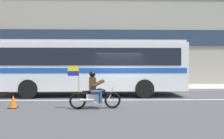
{
  "coord_description": "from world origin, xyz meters",
  "views": [
    {
      "loc": [
        -0.68,
        -11.48,
        1.8
      ],
      "look_at": [
        -0.41,
        -0.61,
        1.59
      ],
      "focal_mm": 33.69,
      "sensor_mm": 36.0,
      "label": 1
    }
  ],
  "objects_px": {
    "motorcycle_with_rider": "(95,93)",
    "traffic_cone": "(13,102)",
    "fire_hydrant": "(129,83)",
    "transit_bus": "(92,64)"
  },
  "relations": [
    {
      "from": "fire_hydrant",
      "to": "traffic_cone",
      "type": "distance_m",
      "value": 8.5
    },
    {
      "from": "motorcycle_with_rider",
      "to": "fire_hydrant",
      "type": "bearing_deg",
      "value": 72.35
    },
    {
      "from": "transit_bus",
      "to": "traffic_cone",
      "type": "relative_size",
      "value": 19.68
    },
    {
      "from": "transit_bus",
      "to": "motorcycle_with_rider",
      "type": "distance_m",
      "value": 4.16
    },
    {
      "from": "motorcycle_with_rider",
      "to": "traffic_cone",
      "type": "bearing_deg",
      "value": 176.4
    },
    {
      "from": "transit_bus",
      "to": "traffic_cone",
      "type": "height_order",
      "value": "transit_bus"
    },
    {
      "from": "motorcycle_with_rider",
      "to": "fire_hydrant",
      "type": "height_order",
      "value": "motorcycle_with_rider"
    },
    {
      "from": "motorcycle_with_rider",
      "to": "fire_hydrant",
      "type": "xyz_separation_m",
      "value": [
        2.11,
        6.64,
        -0.15
      ]
    },
    {
      "from": "motorcycle_with_rider",
      "to": "fire_hydrant",
      "type": "relative_size",
      "value": 2.92
    },
    {
      "from": "transit_bus",
      "to": "fire_hydrant",
      "type": "relative_size",
      "value": 14.43
    }
  ]
}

